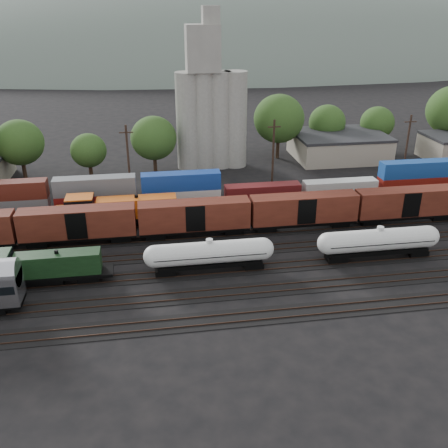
{
  "coord_description": "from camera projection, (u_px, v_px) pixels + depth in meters",
  "views": [
    {
      "loc": [
        -8.82,
        -56.96,
        29.97
      ],
      "look_at": [
        0.48,
        2.0,
        3.0
      ],
      "focal_mm": 40.0,
      "sensor_mm": 36.0,
      "label": 1
    }
  ],
  "objects": [
    {
      "name": "ground",
      "position": [
        223.0,
        251.0,
        64.86
      ],
      "size": [
        600.0,
        600.0,
        0.0
      ],
      "primitive_type": "plane",
      "color": "black"
    },
    {
      "name": "green_locomotive",
      "position": [
        33.0,
        267.0,
        56.18
      ],
      "size": [
        15.86,
        2.8,
        4.2
      ],
      "color": "black",
      "rests_on": "ground"
    },
    {
      "name": "tank_car_b",
      "position": [
        379.0,
        241.0,
        62.02
      ],
      "size": [
        15.89,
        2.84,
        4.16
      ],
      "color": "silver",
      "rests_on": "ground"
    },
    {
      "name": "tank_car_a",
      "position": [
        210.0,
        254.0,
        59.02
      ],
      "size": [
        15.58,
        2.79,
        4.08
      ],
      "color": "silver",
      "rests_on": "ground"
    },
    {
      "name": "distant_hills",
      "position": [
        197.0,
        88.0,
        310.76
      ],
      "size": [
        860.0,
        286.0,
        130.0
      ],
      "color": "#59665B",
      "rests_on": "ground"
    },
    {
      "name": "container_wall",
      "position": [
        268.0,
        188.0,
        78.61
      ],
      "size": [
        184.29,
        2.6,
        5.8
      ],
      "color": "black",
      "rests_on": "ground"
    },
    {
      "name": "industrial_sheds",
      "position": [
        229.0,
        154.0,
        96.49
      ],
      "size": [
        119.38,
        17.26,
        5.1
      ],
      "color": "#9E937F",
      "rests_on": "ground"
    },
    {
      "name": "utility_poles",
      "position": [
        202.0,
        157.0,
        82.11
      ],
      "size": [
        122.2,
        0.36,
        12.0
      ],
      "color": "black",
      "rests_on": "ground"
    },
    {
      "name": "boxcar_string",
      "position": [
        356.0,
        206.0,
        70.92
      ],
      "size": [
        184.4,
        2.9,
        4.2
      ],
      "color": "black",
      "rests_on": "ground"
    },
    {
      "name": "orange_locomotive",
      "position": [
        115.0,
        210.0,
        70.79
      ],
      "size": [
        18.65,
        3.11,
        4.66
      ],
      "color": "black",
      "rests_on": "ground"
    },
    {
      "name": "tracks",
      "position": [
        223.0,
        251.0,
        64.85
      ],
      "size": [
        180.0,
        33.2,
        0.2
      ],
      "color": "black",
      "rests_on": "ground"
    },
    {
      "name": "grain_silo",
      "position": [
        211.0,
        109.0,
        93.1
      ],
      "size": [
        13.4,
        5.0,
        29.0
      ],
      "color": "gray",
      "rests_on": "ground"
    },
    {
      "name": "tree_band",
      "position": [
        242.0,
        127.0,
        96.5
      ],
      "size": [
        166.81,
        22.39,
        13.8
      ],
      "color": "black",
      "rests_on": "ground"
    }
  ]
}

